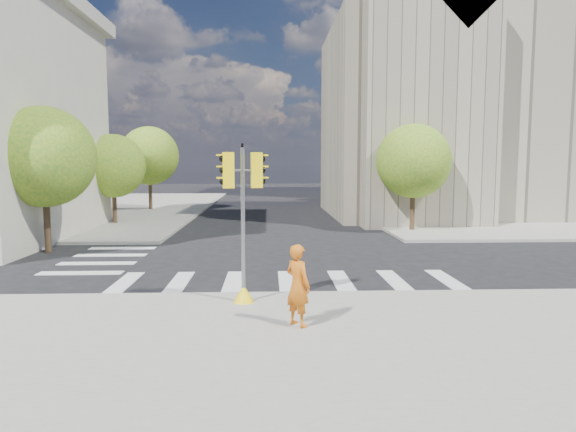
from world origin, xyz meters
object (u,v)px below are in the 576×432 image
object	(u,v)px
lamp_near	(404,153)
traffic_signal	(243,236)
lamp_far	(363,156)
photographer	(298,285)

from	to	relation	value
lamp_near	traffic_signal	distance (m)	21.47
lamp_near	traffic_signal	world-z (taller)	lamp_near
lamp_far	photographer	xyz separation A→B (m)	(-8.06, -35.21, -3.46)
lamp_near	photographer	size ratio (longest dim) A/B	4.20
traffic_signal	lamp_near	bearing A→B (deg)	54.20
lamp_near	lamp_far	size ratio (longest dim) A/B	1.00
lamp_far	traffic_signal	bearing A→B (deg)	-105.89
photographer	lamp_near	bearing A→B (deg)	-62.13
lamp_near	lamp_far	xyz separation A→B (m)	(0.00, 14.00, 0.00)
lamp_near	traffic_signal	size ratio (longest dim) A/B	1.88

